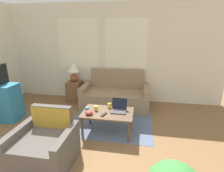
# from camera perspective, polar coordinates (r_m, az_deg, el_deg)

# --- Properties ---
(wall_back) EXTENTS (6.26, 0.06, 2.60)m
(wall_back) POSITION_cam_1_polar(r_m,az_deg,el_deg) (4.83, -2.53, 10.62)
(wall_back) COLOR silver
(wall_back) RESTS_ON ground_plane
(rug) EXTENTS (1.71, 1.89, 0.01)m
(rug) POSITION_cam_1_polar(r_m,az_deg,el_deg) (4.06, 0.34, -10.11)
(rug) COLOR slate
(rug) RESTS_ON ground_plane
(couch) EXTENTS (1.70, 0.86, 0.90)m
(couch) POSITION_cam_1_polar(r_m,az_deg,el_deg) (4.59, 1.16, -3.17)
(couch) COLOR #937A5B
(couch) RESTS_ON ground_plane
(armchair) EXTENTS (0.84, 0.76, 0.79)m
(armchair) POSITION_cam_1_polar(r_m,az_deg,el_deg) (2.91, -20.92, -17.90)
(armchair) COLOR #514C47
(armchair) RESTS_ON ground_plane
(side_table) EXTENTS (0.39, 0.39, 0.55)m
(side_table) POSITION_cam_1_polar(r_m,az_deg,el_deg) (5.01, -12.01, -1.62)
(side_table) COLOR brown
(side_table) RESTS_ON ground_plane
(table_lamp) EXTENTS (0.32, 0.32, 0.53)m
(table_lamp) POSITION_cam_1_polar(r_m,az_deg,el_deg) (4.85, -12.46, 5.09)
(table_lamp) COLOR brown
(table_lamp) RESTS_ON side_table
(coffee_table) EXTENTS (0.95, 0.60, 0.43)m
(coffee_table) POSITION_cam_1_polar(r_m,az_deg,el_deg) (3.34, -1.41, -9.21)
(coffee_table) COLOR brown
(coffee_table) RESTS_ON ground_plane
(laptop) EXTENTS (0.28, 0.27, 0.22)m
(laptop) POSITION_cam_1_polar(r_m,az_deg,el_deg) (3.34, 2.28, -7.32)
(laptop) COLOR #47474C
(laptop) RESTS_ON coffee_table
(cup_navy) EXTENTS (0.07, 0.07, 0.09)m
(cup_navy) POSITION_cam_1_polar(r_m,az_deg,el_deg) (3.47, -0.89, -6.40)
(cup_navy) COLOR gold
(cup_navy) RESTS_ON coffee_table
(cup_yellow) EXTENTS (0.07, 0.07, 0.08)m
(cup_yellow) POSITION_cam_1_polar(r_m,az_deg,el_deg) (3.36, -8.12, -7.51)
(cup_yellow) COLOR teal
(cup_yellow) RESTS_ON coffee_table
(cup_white) EXTENTS (0.07, 0.07, 0.09)m
(cup_white) POSITION_cam_1_polar(r_m,az_deg,el_deg) (3.38, -5.27, -7.21)
(cup_white) COLOR gold
(cup_white) RESTS_ON coffee_table
(snack_bowl) EXTENTS (0.14, 0.14, 0.08)m
(snack_bowl) POSITION_cam_1_polar(r_m,az_deg,el_deg) (3.24, -7.55, -8.58)
(snack_bowl) COLOR #B23D38
(snack_bowl) RESTS_ON coffee_table
(tv_remote) EXTENTS (0.09, 0.16, 0.02)m
(tv_remote) POSITION_cam_1_polar(r_m,az_deg,el_deg) (3.20, -2.69, -9.31)
(tv_remote) COLOR black
(tv_remote) RESTS_ON coffee_table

